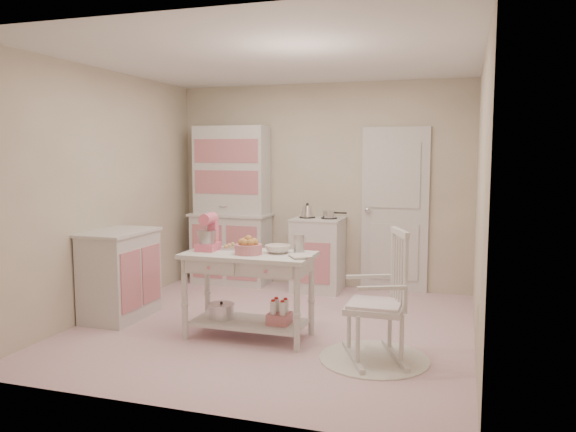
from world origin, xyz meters
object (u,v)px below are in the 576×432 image
object	(u,v)px
stove	(318,254)
work_table	(249,295)
stand_mixer	(208,233)
rocking_chair	(375,295)
base_cabinet	(120,275)
bread_basket	(248,249)
hutch	(231,205)

from	to	relation	value
stove	work_table	xyz separation A→B (m)	(-0.16, -1.96, -0.06)
stove	stand_mixer	size ratio (longest dim) A/B	2.71
rocking_chair	base_cabinet	bearing A→B (deg)	148.32
rocking_chair	bread_basket	distance (m)	1.24
stove	rocking_chair	xyz separation A→B (m)	(1.05, -2.19, 0.09)
hutch	base_cabinet	distance (m)	1.98
base_cabinet	bread_basket	world-z (taller)	base_cabinet
base_cabinet	work_table	xyz separation A→B (m)	(1.51, -0.18, -0.06)
base_cabinet	hutch	bearing A→B (deg)	75.70
work_table	stand_mixer	size ratio (longest dim) A/B	3.53
hutch	stand_mixer	world-z (taller)	hutch
rocking_chair	stove	bearing A→B (deg)	92.46
rocking_chair	work_table	world-z (taller)	rocking_chair
hutch	rocking_chair	size ratio (longest dim) A/B	1.89
hutch	bread_basket	size ratio (longest dim) A/B	8.32
stove	base_cabinet	size ratio (longest dim) A/B	1.00
stand_mixer	rocking_chair	bearing A→B (deg)	-11.83
bread_basket	base_cabinet	bearing A→B (deg)	171.56
work_table	stand_mixer	distance (m)	0.71
hutch	rocking_chair	bearing A→B (deg)	-44.77
hutch	bread_basket	distance (m)	2.33
base_cabinet	work_table	size ratio (longest dim) A/B	0.77
bread_basket	hutch	bearing A→B (deg)	117.30
stove	base_cabinet	world-z (taller)	same
hutch	stove	bearing A→B (deg)	-2.39
work_table	stand_mixer	xyz separation A→B (m)	(-0.42, 0.02, 0.57)
bread_basket	stand_mixer	bearing A→B (deg)	170.96
work_table	stove	bearing A→B (deg)	85.43
base_cabinet	stand_mixer	size ratio (longest dim) A/B	2.71
base_cabinet	stove	bearing A→B (deg)	46.92
stand_mixer	base_cabinet	bearing A→B (deg)	168.52
stove	stand_mixer	xyz separation A→B (m)	(-0.58, -1.94, 0.51)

